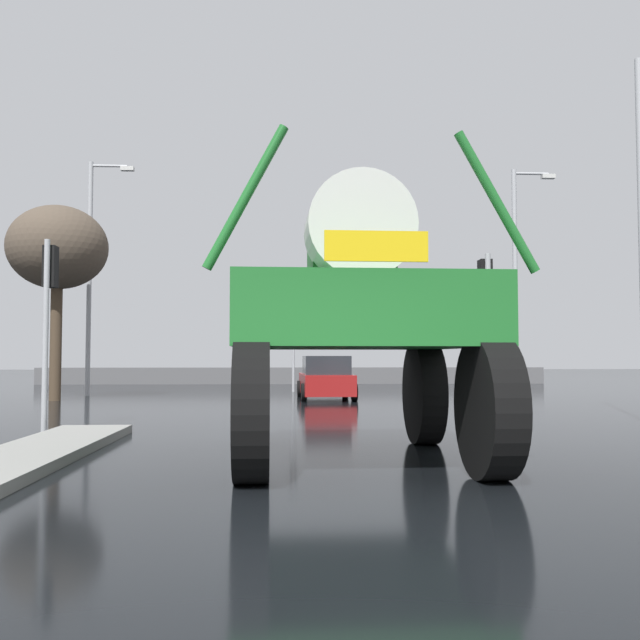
% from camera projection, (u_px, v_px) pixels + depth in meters
% --- Properties ---
extents(ground_plane, '(120.00, 120.00, 0.00)m').
position_uv_depth(ground_plane, '(302.00, 402.00, 23.65)').
color(ground_plane, black).
extents(median_island, '(1.35, 9.25, 0.15)m').
position_uv_depth(median_island, '(8.00, 464.00, 9.44)').
color(median_island, gray).
rests_on(median_island, ground).
extents(oversize_sprayer, '(4.09, 5.41, 4.27)m').
position_uv_depth(oversize_sprayer, '(354.00, 321.00, 10.41)').
color(oversize_sprayer, black).
rests_on(oversize_sprayer, ground).
extents(sedan_ahead, '(1.97, 4.14, 1.52)m').
position_uv_depth(sedan_ahead, '(326.00, 379.00, 25.26)').
color(sedan_ahead, maroon).
rests_on(sedan_ahead, ground).
extents(traffic_signal_near_left, '(0.24, 0.54, 3.82)m').
position_uv_depth(traffic_signal_near_left, '(49.00, 292.00, 14.27)').
color(traffic_signal_near_left, '#A8AAAF').
rests_on(traffic_signal_near_left, ground).
extents(traffic_signal_near_right, '(0.24, 0.54, 3.61)m').
position_uv_depth(traffic_signal_near_right, '(486.00, 301.00, 14.74)').
color(traffic_signal_near_right, '#A8AAAF').
rests_on(traffic_signal_near_right, ground).
extents(traffic_signal_far_left, '(0.24, 0.55, 4.03)m').
position_uv_depth(traffic_signal_far_left, '(293.00, 323.00, 30.56)').
color(traffic_signal_far_left, '#A8AAAF').
rests_on(traffic_signal_far_left, ground).
extents(streetlight_far_left, '(1.73, 0.24, 9.03)m').
position_uv_depth(streetlight_far_left, '(92.00, 267.00, 27.41)').
color(streetlight_far_left, '#A8AAAF').
rests_on(streetlight_far_left, ground).
extents(streetlight_far_right, '(1.67, 0.24, 8.58)m').
position_uv_depth(streetlight_far_right, '(518.00, 271.00, 26.83)').
color(streetlight_far_right, '#A8AAAF').
rests_on(streetlight_far_right, ground).
extents(bare_tree_left, '(3.37, 3.37, 6.67)m').
position_uv_depth(bare_tree_left, '(58.00, 249.00, 24.44)').
color(bare_tree_left, '#473828').
rests_on(bare_tree_left, ground).
extents(roadside_barrier, '(27.72, 0.24, 0.90)m').
position_uv_depth(roadside_barrier, '(294.00, 376.00, 38.91)').
color(roadside_barrier, '#59595B').
rests_on(roadside_barrier, ground).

